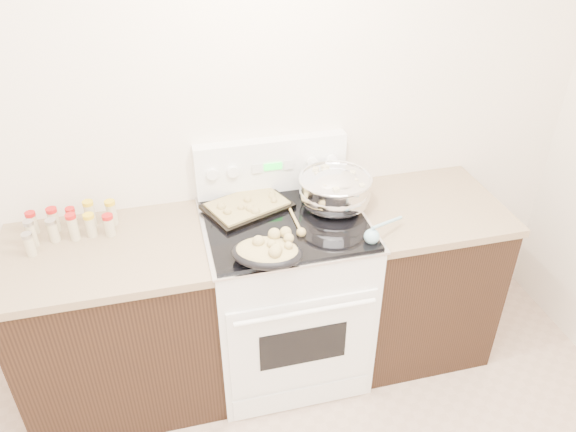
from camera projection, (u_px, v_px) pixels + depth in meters
name	position (u px, v px, depth m)	size (l,w,h in m)	color
room_shell	(284.00, 323.00, 0.99)	(4.10, 3.60, 2.75)	white
counter_left	(120.00, 324.00, 2.74)	(0.93, 0.67, 0.92)	black
counter_right	(415.00, 275.00, 3.06)	(0.73, 0.67, 0.92)	black
kitchen_range	(285.00, 293.00, 2.89)	(0.78, 0.73, 1.22)	white
mixing_bowl	(335.00, 191.00, 2.70)	(0.46, 0.46, 0.21)	silver
roasting_pan	(268.00, 251.00, 2.35)	(0.36, 0.30, 0.11)	black
baking_sheet	(247.00, 206.00, 2.71)	(0.46, 0.40, 0.06)	black
wooden_spoon	(299.00, 228.00, 2.56)	(0.04, 0.26, 0.04)	tan
blue_ladle	(374.00, 234.00, 2.49)	(0.23, 0.16, 0.09)	#7EADBD
spice_jars	(70.00, 224.00, 2.54)	(0.40, 0.23, 0.13)	#BFB28C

